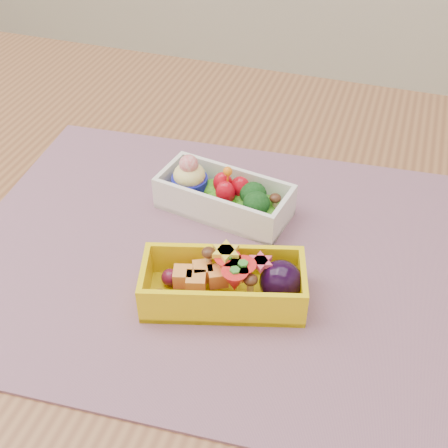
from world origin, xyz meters
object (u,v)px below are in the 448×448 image
(placemat, at_px, (216,254))
(bento_yellow, at_px, (227,283))
(bento_white, at_px, (224,196))
(table, at_px, (196,289))

(placemat, xyz_separation_m, bento_yellow, (0.03, -0.06, 0.02))
(placemat, height_order, bento_yellow, bento_yellow)
(bento_white, height_order, bento_yellow, bento_white)
(bento_white, bearing_deg, bento_yellow, -61.03)
(table, distance_m, placemat, 0.11)
(placemat, height_order, bento_white, bento_white)
(bento_yellow, bearing_deg, table, 110.69)
(table, relative_size, placemat, 2.31)
(table, height_order, bento_yellow, bento_yellow)
(table, xyz_separation_m, bento_yellow, (0.07, -0.09, 0.12))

